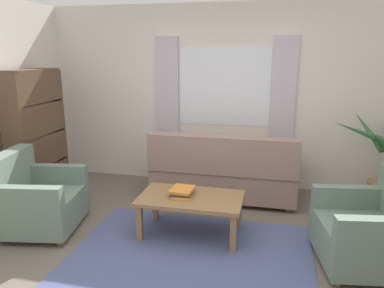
{
  "coord_description": "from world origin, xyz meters",
  "views": [
    {
      "loc": [
        0.73,
        -3.03,
        1.94
      ],
      "look_at": [
        -0.13,
        0.7,
        0.97
      ],
      "focal_mm": 34.21,
      "sensor_mm": 36.0,
      "label": 1
    }
  ],
  "objects_px": {
    "book_stack_on_table": "(182,192)",
    "bookshelf": "(39,132)",
    "armchair_left": "(35,199)",
    "couch": "(224,172)",
    "armchair_right": "(372,230)",
    "coffee_table": "(191,202)"
  },
  "relations": [
    {
      "from": "coffee_table",
      "to": "bookshelf",
      "type": "relative_size",
      "value": 0.64
    },
    {
      "from": "coffee_table",
      "to": "armchair_left",
      "type": "bearing_deg",
      "value": -171.45
    },
    {
      "from": "coffee_table",
      "to": "couch",
      "type": "bearing_deg",
      "value": 79.5
    },
    {
      "from": "armchair_left",
      "to": "coffee_table",
      "type": "xyz_separation_m",
      "value": [
        1.71,
        0.26,
        0.03
      ]
    },
    {
      "from": "couch",
      "to": "armchair_left",
      "type": "xyz_separation_m",
      "value": [
        -1.91,
        -1.34,
        -0.01
      ]
    },
    {
      "from": "coffee_table",
      "to": "bookshelf",
      "type": "xyz_separation_m",
      "value": [
        -2.25,
        0.66,
        0.51
      ]
    },
    {
      "from": "armchair_right",
      "to": "bookshelf",
      "type": "xyz_separation_m",
      "value": [
        -4.01,
        0.87,
        0.54
      ]
    },
    {
      "from": "couch",
      "to": "armchair_right",
      "type": "bearing_deg",
      "value": 140.38
    },
    {
      "from": "book_stack_on_table",
      "to": "bookshelf",
      "type": "xyz_separation_m",
      "value": [
        -2.15,
        0.65,
        0.41
      ]
    },
    {
      "from": "armchair_left",
      "to": "book_stack_on_table",
      "type": "xyz_separation_m",
      "value": [
        1.61,
        0.27,
        0.12
      ]
    },
    {
      "from": "armchair_right",
      "to": "bookshelf",
      "type": "height_order",
      "value": "bookshelf"
    },
    {
      "from": "book_stack_on_table",
      "to": "couch",
      "type": "bearing_deg",
      "value": 74.17
    },
    {
      "from": "bookshelf",
      "to": "armchair_right",
      "type": "bearing_deg",
      "value": 77.79
    },
    {
      "from": "bookshelf",
      "to": "armchair_left",
      "type": "bearing_deg",
      "value": 30.3
    },
    {
      "from": "couch",
      "to": "armchair_right",
      "type": "relative_size",
      "value": 1.98
    },
    {
      "from": "armchair_left",
      "to": "book_stack_on_table",
      "type": "relative_size",
      "value": 3.06
    },
    {
      "from": "armchair_left",
      "to": "book_stack_on_table",
      "type": "distance_m",
      "value": 1.64
    },
    {
      "from": "book_stack_on_table",
      "to": "bookshelf",
      "type": "bearing_deg",
      "value": 163.2
    },
    {
      "from": "book_stack_on_table",
      "to": "armchair_left",
      "type": "bearing_deg",
      "value": -170.41
    },
    {
      "from": "armchair_right",
      "to": "coffee_table",
      "type": "height_order",
      "value": "armchair_right"
    },
    {
      "from": "armchair_left",
      "to": "armchair_right",
      "type": "bearing_deg",
      "value": -98.76
    },
    {
      "from": "armchair_right",
      "to": "book_stack_on_table",
      "type": "height_order",
      "value": "armchair_right"
    }
  ]
}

